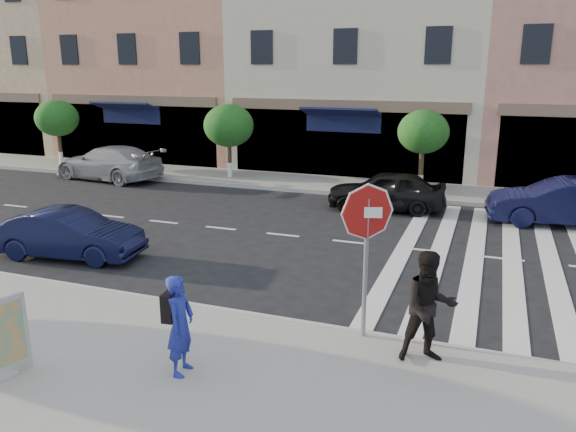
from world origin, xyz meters
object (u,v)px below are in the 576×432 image
object	(u,v)px
stop_sign	(367,228)
car_far_right	(563,202)
car_far_mid	(386,191)
walker	(429,307)
car_near_mid	(69,234)
car_far_left	(109,163)
poster_board	(2,339)
photographer	(180,325)

from	to	relation	value
stop_sign	car_far_right	distance (m)	10.52
car_far_mid	car_far_right	xyz separation A→B (m)	(5.40, 0.01, 0.04)
walker	car_far_right	xyz separation A→B (m)	(2.85, 10.09, -0.35)
car_near_mid	car_far_right	size ratio (longest dim) A/B	0.86
walker	car_far_mid	distance (m)	10.40
walker	car_far_left	world-z (taller)	walker
walker	car_far_right	size ratio (longest dim) A/B	0.42
poster_board	car_near_mid	distance (m)	6.07
walker	car_far_mid	bearing A→B (deg)	81.52
car_near_mid	car_far_left	bearing A→B (deg)	24.75
car_near_mid	car_far_right	xyz separation A→B (m)	(12.03, 7.67, 0.10)
photographer	car_far_left	distance (m)	17.11
photographer	car_near_mid	world-z (taller)	photographer
walker	poster_board	size ratio (longest dim) A/B	1.46
photographer	stop_sign	bearing A→B (deg)	-53.46
photographer	car_far_right	distance (m)	13.37
car_far_left	car_far_right	distance (m)	17.58
walker	car_far_left	bearing A→B (deg)	119.96
car_far_mid	walker	bearing A→B (deg)	7.80
stop_sign	car_far_left	size ratio (longest dim) A/B	0.55
poster_board	car_far_mid	xyz separation A→B (m)	(3.41, 12.80, -0.09)
car_far_right	photographer	bearing A→B (deg)	-36.19
stop_sign	car_far_right	world-z (taller)	stop_sign
walker	poster_board	distance (m)	6.55
photographer	car_far_right	world-z (taller)	photographer
photographer	walker	world-z (taller)	walker
walker	car_near_mid	world-z (taller)	walker
poster_board	stop_sign	bearing A→B (deg)	51.53
photographer	car_far_left	bearing A→B (deg)	35.11
stop_sign	photographer	xyz separation A→B (m)	(-2.35, -2.14, -1.18)
photographer	walker	xyz separation A→B (m)	(3.48, 1.68, 0.12)
photographer	car_far_right	bearing A→B (deg)	-34.12
photographer	car_far_right	xyz separation A→B (m)	(6.33, 11.78, -0.23)
stop_sign	car_far_mid	world-z (taller)	stop_sign
car_near_mid	car_far_right	world-z (taller)	car_far_right
photographer	car_far_mid	world-z (taller)	photographer
car_far_right	car_near_mid	bearing A→B (deg)	-65.42
car_far_left	walker	bearing A→B (deg)	60.39
photographer	car_far_mid	xyz separation A→B (m)	(0.93, 11.76, -0.27)
stop_sign	car_far_left	world-z (taller)	stop_sign
photographer	walker	distance (m)	3.87
stop_sign	photographer	bearing A→B (deg)	-155.20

